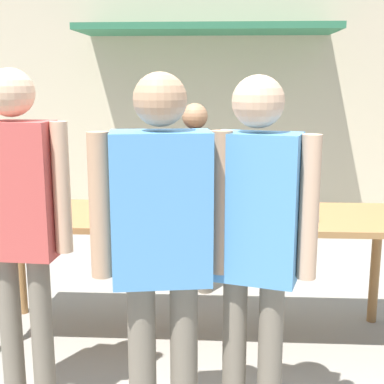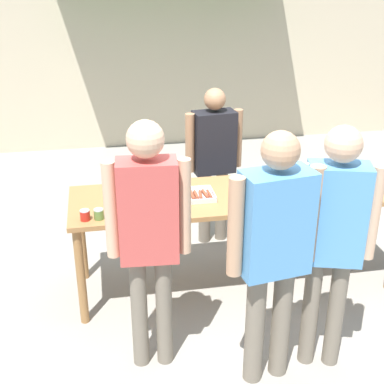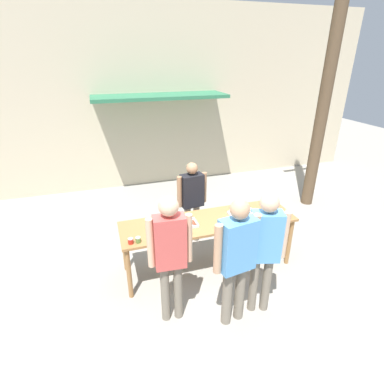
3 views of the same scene
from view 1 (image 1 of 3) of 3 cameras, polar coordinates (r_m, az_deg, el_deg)
ground_plane at (r=3.91m, az=0.00°, el=-15.18°), size 24.00×24.00×0.00m
building_facade_back at (r=7.48m, az=1.76°, el=15.51°), size 12.00×1.11×4.50m
serving_table at (r=3.62m, az=0.00°, el=-3.75°), size 2.80×0.79×0.90m
food_tray_sausages at (r=3.61m, az=-6.28°, el=-2.09°), size 0.37×0.27×0.04m
food_tray_buns at (r=3.59m, az=9.51°, el=-2.23°), size 0.45×0.32×0.06m
condiment_jar_ketchup at (r=3.57m, az=-19.19°, el=-2.41°), size 0.08×0.08×0.08m
person_server_behind_table at (r=4.39m, az=0.30°, el=1.00°), size 0.58×0.27×1.60m
person_customer_holding_hotdog at (r=2.87m, az=-18.02°, el=-2.04°), size 0.56×0.24×1.84m
person_customer_with_cup at (r=2.48m, az=6.74°, el=-4.27°), size 0.55×0.31×1.80m
person_customer_waiting_in_line at (r=2.43m, az=-3.25°, el=-4.76°), size 0.63×0.31×1.81m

